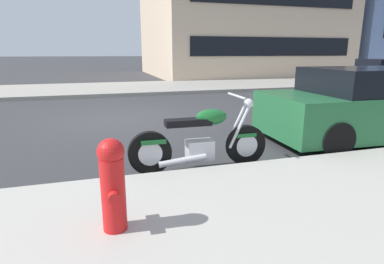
# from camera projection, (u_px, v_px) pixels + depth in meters

# --- Properties ---
(ground_plane) EXTENTS (260.00, 260.00, 0.00)m
(ground_plane) POSITION_uv_depth(u_px,v_px,m) (124.00, 119.00, 8.52)
(ground_plane) COLOR #333335
(sidewalk_far_curb) EXTENTS (120.00, 5.00, 0.14)m
(sidewalk_far_curb) POSITION_uv_depth(u_px,v_px,m) (326.00, 82.00, 18.23)
(sidewalk_far_curb) COLOR gray
(sidewalk_far_curb) RESTS_ON ground
(parking_stall_stripe) EXTENTS (0.12, 2.20, 0.01)m
(parking_stall_stripe) POSITION_uv_depth(u_px,v_px,m) (145.00, 165.00, 5.02)
(parking_stall_stripe) COLOR silver
(parking_stall_stripe) RESTS_ON ground
(parked_motorcycle) EXTENTS (2.14, 0.62, 1.11)m
(parked_motorcycle) POSITION_uv_depth(u_px,v_px,m) (201.00, 142.00, 4.77)
(parked_motorcycle) COLOR black
(parked_motorcycle) RESTS_ON ground
(parked_car_mid_block) EXTENTS (4.16, 2.06, 1.43)m
(parked_car_mid_block) POSITION_uv_depth(u_px,v_px,m) (367.00, 106.00, 6.36)
(parked_car_mid_block) COLOR #236638
(parked_car_mid_block) RESTS_ON ground
(car_opposite_curb) EXTENTS (4.24, 1.98, 1.41)m
(car_opposite_curb) POSITION_uv_depth(u_px,v_px,m) (383.00, 75.00, 15.23)
(car_opposite_curb) COLOR navy
(car_opposite_curb) RESTS_ON ground
(fire_hydrant) EXTENTS (0.24, 0.36, 0.87)m
(fire_hydrant) POSITION_uv_depth(u_px,v_px,m) (113.00, 183.00, 2.85)
(fire_hydrant) COLOR red
(fire_hydrant) RESTS_ON sidewalk_near_curb
(townhouse_near_left) EXTENTS (12.77, 12.00, 9.30)m
(townhouse_near_left) POSITION_uv_depth(u_px,v_px,m) (235.00, 12.00, 24.20)
(townhouse_near_left) COLOR beige
(townhouse_near_left) RESTS_ON ground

